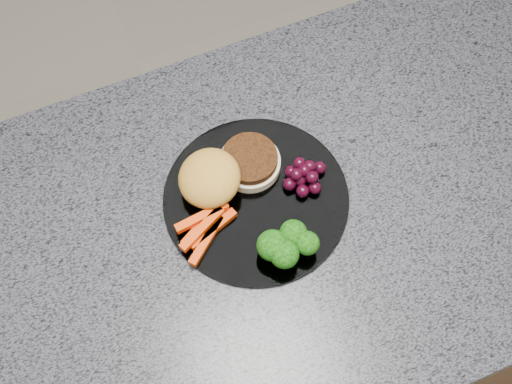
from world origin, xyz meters
TOP-DOWN VIEW (x-y plane):
  - room at (0.00, 0.00)m, footprint 4.02×4.02m
  - island_cabinet at (0.00, 0.00)m, footprint 1.20×0.60m
  - countertop at (0.00, 0.00)m, footprint 1.20×0.60m
  - plate at (-0.01, 0.04)m, footprint 0.26×0.26m
  - burger at (-0.04, 0.08)m, footprint 0.17×0.12m
  - carrot_sticks at (-0.09, 0.02)m, footprint 0.09×0.08m
  - broccoli at (-0.00, -0.05)m, footprint 0.08×0.06m
  - grape_bunch at (0.07, 0.04)m, footprint 0.07×0.06m

SIDE VIEW (x-z plane):
  - island_cabinet at x=0.00m, z-range 0.00..0.86m
  - countertop at x=0.00m, z-range 0.86..0.90m
  - plate at x=-0.01m, z-range 0.90..0.91m
  - carrot_sticks at x=-0.09m, z-range 0.90..0.93m
  - grape_bunch at x=0.07m, z-range 0.90..0.94m
  - burger at x=-0.04m, z-range 0.90..0.95m
  - broccoli at x=0.00m, z-range 0.91..0.96m
  - room at x=0.00m, z-range 0.00..2.70m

